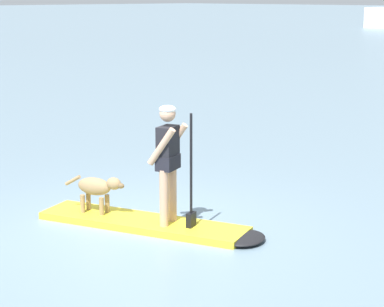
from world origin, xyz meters
The scene contains 4 objects.
ground_plane centered at (0.00, 0.00, 0.00)m, with size 400.00×400.00×0.00m, color slate.
paddleboard centered at (0.21, 0.08, 0.05)m, with size 3.39×1.79×0.10m.
person_paddler centered at (0.40, 0.14, 1.06)m, with size 0.67×0.58×1.66m.
dog centered at (-0.70, -0.25, 0.48)m, with size 0.97×0.42×0.56m.
Camera 1 is at (7.28, -6.35, 3.21)m, focal length 66.50 mm.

